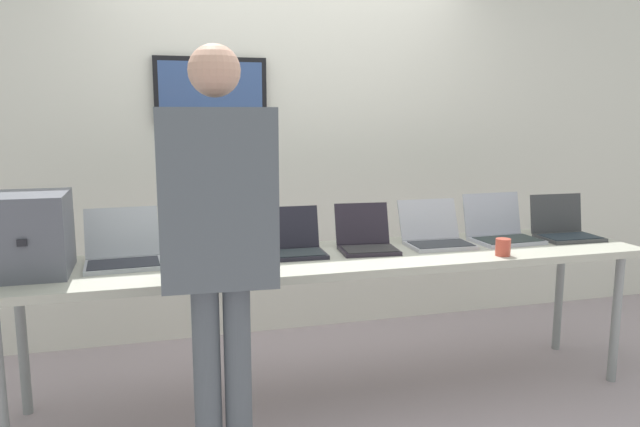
{
  "coord_description": "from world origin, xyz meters",
  "views": [
    {
      "loc": [
        -0.93,
        -2.96,
        1.53
      ],
      "look_at": [
        -0.07,
        0.07,
        1.0
      ],
      "focal_mm": 33.94,
      "sensor_mm": 36.0,
      "label": 1
    }
  ],
  "objects_px": {
    "laptop_station_0": "(123,252)",
    "laptop_station_3": "(366,240)",
    "laptop_station_2": "(289,244)",
    "person": "(219,228)",
    "laptop_station_5": "(501,230)",
    "laptop_station_1": "(208,248)",
    "equipment_box": "(30,234)",
    "laptop_station_4": "(435,235)",
    "coffee_mug": "(503,247)",
    "workbench": "(337,264)",
    "laptop_station_6": "(564,228)"
  },
  "relations": [
    {
      "from": "laptop_station_5",
      "to": "laptop_station_6",
      "type": "height_order",
      "value": "laptop_station_5"
    },
    {
      "from": "laptop_station_4",
      "to": "laptop_station_3",
      "type": "bearing_deg",
      "value": -177.96
    },
    {
      "from": "laptop_station_1",
      "to": "laptop_station_5",
      "type": "xyz_separation_m",
      "value": [
        1.7,
        0.01,
        0.0
      ]
    },
    {
      "from": "laptop_station_2",
      "to": "person",
      "type": "height_order",
      "value": "person"
    },
    {
      "from": "workbench",
      "to": "laptop_station_5",
      "type": "bearing_deg",
      "value": 5.01
    },
    {
      "from": "laptop_station_3",
      "to": "person",
      "type": "relative_size",
      "value": 0.19
    },
    {
      "from": "laptop_station_6",
      "to": "laptop_station_4",
      "type": "bearing_deg",
      "value": 177.76
    },
    {
      "from": "equipment_box",
      "to": "laptop_station_2",
      "type": "xyz_separation_m",
      "value": [
        1.23,
        0.06,
        -0.13
      ]
    },
    {
      "from": "workbench",
      "to": "laptop_station_1",
      "type": "distance_m",
      "value": 0.68
    },
    {
      "from": "laptop_station_3",
      "to": "laptop_station_6",
      "type": "distance_m",
      "value": 1.25
    },
    {
      "from": "equipment_box",
      "to": "laptop_station_0",
      "type": "height_order",
      "value": "equipment_box"
    },
    {
      "from": "laptop_station_0",
      "to": "laptop_station_5",
      "type": "relative_size",
      "value": 0.96
    },
    {
      "from": "equipment_box",
      "to": "laptop_station_2",
      "type": "relative_size",
      "value": 1.1
    },
    {
      "from": "workbench",
      "to": "laptop_station_4",
      "type": "relative_size",
      "value": 9.28
    },
    {
      "from": "laptop_station_2",
      "to": "person",
      "type": "xyz_separation_m",
      "value": [
        -0.44,
        -0.71,
        0.24
      ]
    },
    {
      "from": "laptop_station_5",
      "to": "person",
      "type": "height_order",
      "value": "person"
    },
    {
      "from": "laptop_station_5",
      "to": "laptop_station_6",
      "type": "bearing_deg",
      "value": -5.14
    },
    {
      "from": "equipment_box",
      "to": "laptop_station_3",
      "type": "relative_size",
      "value": 1.18
    },
    {
      "from": "laptop_station_1",
      "to": "laptop_station_4",
      "type": "bearing_deg",
      "value": 0.26
    },
    {
      "from": "equipment_box",
      "to": "laptop_station_4",
      "type": "height_order",
      "value": "equipment_box"
    },
    {
      "from": "laptop_station_0",
      "to": "laptop_station_2",
      "type": "xyz_separation_m",
      "value": [
        0.84,
        -0.02,
        -0.0
      ]
    },
    {
      "from": "laptop_station_3",
      "to": "laptop_station_5",
      "type": "bearing_deg",
      "value": 1.29
    },
    {
      "from": "laptop_station_0",
      "to": "person",
      "type": "relative_size",
      "value": 0.21
    },
    {
      "from": "laptop_station_2",
      "to": "laptop_station_3",
      "type": "xyz_separation_m",
      "value": [
        0.43,
        -0.01,
        0.0
      ]
    },
    {
      "from": "laptop_station_3",
      "to": "coffee_mug",
      "type": "relative_size",
      "value": 3.75
    },
    {
      "from": "laptop_station_1",
      "to": "person",
      "type": "distance_m",
      "value": 0.74
    },
    {
      "from": "laptop_station_0",
      "to": "coffee_mug",
      "type": "distance_m",
      "value": 1.94
    },
    {
      "from": "laptop_station_0",
      "to": "laptop_station_3",
      "type": "relative_size",
      "value": 1.11
    },
    {
      "from": "laptop_station_2",
      "to": "laptop_station_5",
      "type": "distance_m",
      "value": 1.27
    },
    {
      "from": "laptop_station_0",
      "to": "laptop_station_1",
      "type": "relative_size",
      "value": 0.96
    },
    {
      "from": "laptop_station_5",
      "to": "coffee_mug",
      "type": "bearing_deg",
      "value": -120.66
    },
    {
      "from": "workbench",
      "to": "laptop_station_3",
      "type": "relative_size",
      "value": 10.02
    },
    {
      "from": "laptop_station_0",
      "to": "laptop_station_3",
      "type": "distance_m",
      "value": 1.26
    },
    {
      "from": "workbench",
      "to": "laptop_station_0",
      "type": "bearing_deg",
      "value": 174.43
    },
    {
      "from": "equipment_box",
      "to": "person",
      "type": "bearing_deg",
      "value": -39.15
    },
    {
      "from": "equipment_box",
      "to": "person",
      "type": "distance_m",
      "value": 1.02
    },
    {
      "from": "laptop_station_1",
      "to": "laptop_station_2",
      "type": "bearing_deg",
      "value": 0.31
    },
    {
      "from": "laptop_station_0",
      "to": "equipment_box",
      "type": "bearing_deg",
      "value": -168.07
    },
    {
      "from": "laptop_station_4",
      "to": "laptop_station_5",
      "type": "xyz_separation_m",
      "value": [
        0.42,
        0.0,
        0.0
      ]
    },
    {
      "from": "workbench",
      "to": "laptop_station_2",
      "type": "relative_size",
      "value": 9.29
    },
    {
      "from": "person",
      "to": "laptop_station_3",
      "type": "bearing_deg",
      "value": 38.59
    },
    {
      "from": "workbench",
      "to": "laptop_station_5",
      "type": "xyz_separation_m",
      "value": [
        1.03,
        0.09,
        0.11
      ]
    },
    {
      "from": "person",
      "to": "laptop_station_5",
      "type": "bearing_deg",
      "value": 22.57
    },
    {
      "from": "laptop_station_5",
      "to": "laptop_station_2",
      "type": "bearing_deg",
      "value": -179.67
    },
    {
      "from": "person",
      "to": "coffee_mug",
      "type": "relative_size",
      "value": 19.82
    },
    {
      "from": "coffee_mug",
      "to": "laptop_station_5",
      "type": "bearing_deg",
      "value": 59.34
    },
    {
      "from": "laptop_station_1",
      "to": "laptop_station_5",
      "type": "relative_size",
      "value": 1.0
    },
    {
      "from": "laptop_station_0",
      "to": "laptop_station_4",
      "type": "relative_size",
      "value": 1.03
    },
    {
      "from": "laptop_station_2",
      "to": "laptop_station_6",
      "type": "xyz_separation_m",
      "value": [
        1.68,
        -0.03,
        0.0
      ]
    },
    {
      "from": "equipment_box",
      "to": "laptop_station_4",
      "type": "bearing_deg",
      "value": 1.8
    }
  ]
}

